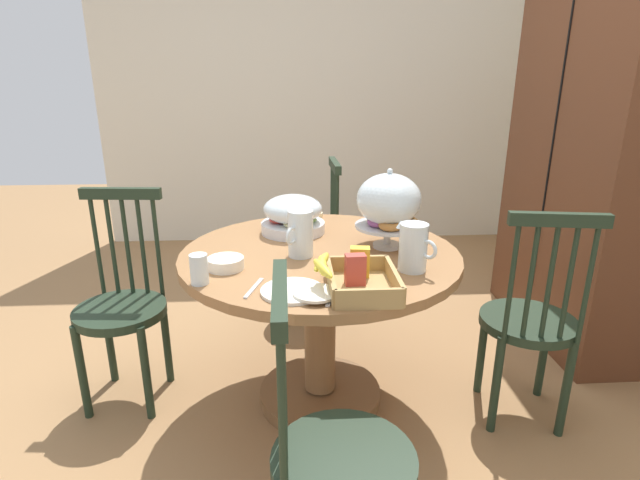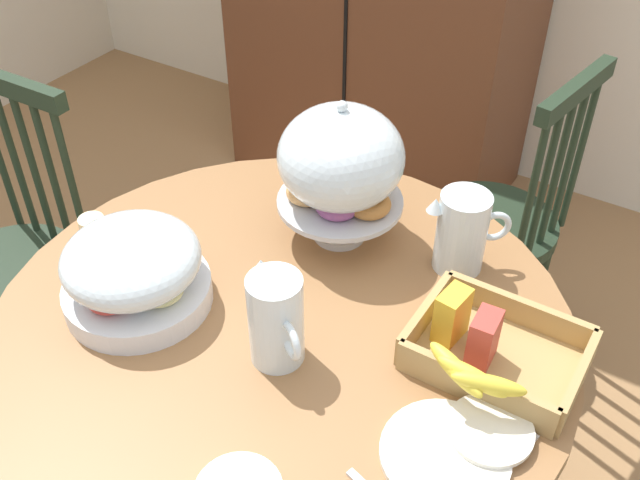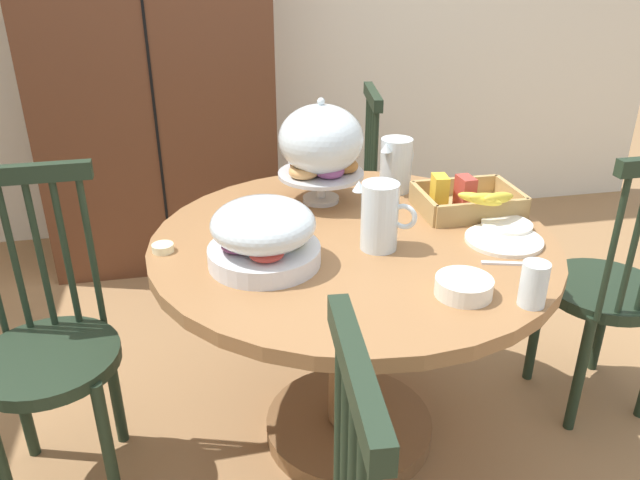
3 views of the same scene
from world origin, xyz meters
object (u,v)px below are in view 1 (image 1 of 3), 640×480
(pastry_stand_with_dome, at_px, (389,203))
(orange_juice_pitcher, at_px, (300,236))
(dining_table, at_px, (320,298))
(windsor_chair_by_cabinet, at_px, (122,308))
(milk_pitcher, at_px, (413,249))
(china_plate_large, at_px, (293,291))
(fruit_platter_covered, at_px, (293,215))
(cereal_bowl, at_px, (226,263))
(drinking_glass, at_px, (199,269))
(windsor_chair_facing_door, at_px, (335,462))
(butter_dish, at_px, (317,215))
(china_plate_small, at_px, (316,293))
(cereal_basket, at_px, (356,277))
(windsor_chair_near_window, at_px, (312,246))
(windsor_chair_far_side, at_px, (530,324))
(wooden_armoire, at_px, (600,166))

(pastry_stand_with_dome, distance_m, orange_juice_pitcher, 0.40)
(dining_table, relative_size, windsor_chair_by_cabinet, 1.21)
(milk_pitcher, bearing_deg, china_plate_large, -68.64)
(china_plate_large, bearing_deg, fruit_platter_covered, 179.39)
(cereal_bowl, bearing_deg, drinking_glass, -28.29)
(windsor_chair_facing_door, relative_size, butter_dish, 16.25)
(china_plate_small, xyz_separation_m, cereal_bowl, (-0.28, -0.33, 0.01))
(fruit_platter_covered, bearing_deg, windsor_chair_facing_door, 4.83)
(pastry_stand_with_dome, relative_size, cereal_basket, 1.09)
(dining_table, height_order, windsor_chair_near_window, windsor_chair_near_window)
(fruit_platter_covered, xyz_separation_m, butter_dish, (-0.27, 0.13, -0.07))
(windsor_chair_far_side, height_order, china_plate_large, windsor_chair_far_side)
(dining_table, relative_size, milk_pitcher, 6.41)
(butter_dish, bearing_deg, dining_table, -1.74)
(butter_dish, bearing_deg, fruit_platter_covered, -25.58)
(windsor_chair_facing_door, bearing_deg, windsor_chair_near_window, 179.43)
(orange_juice_pitcher, distance_m, china_plate_small, 0.42)
(windsor_chair_near_window, distance_m, china_plate_large, 1.34)
(windsor_chair_far_side, relative_size, milk_pitcher, 5.29)
(windsor_chair_facing_door, height_order, china_plate_small, windsor_chair_facing_door)
(windsor_chair_by_cabinet, bearing_deg, orange_juice_pitcher, 79.89)
(cereal_basket, relative_size, drinking_glass, 2.87)
(windsor_chair_by_cabinet, height_order, cereal_bowl, windsor_chair_by_cabinet)
(wooden_armoire, bearing_deg, china_plate_small, -56.54)
(windsor_chair_far_side, xyz_separation_m, orange_juice_pitcher, (-0.11, -0.96, 0.37))
(orange_juice_pitcher, height_order, cereal_basket, orange_juice_pitcher)
(windsor_chair_near_window, relative_size, fruit_platter_covered, 3.25)
(windsor_chair_near_window, height_order, fruit_platter_covered, windsor_chair_near_window)
(windsor_chair_far_side, distance_m, cereal_bowl, 1.29)
(windsor_chair_by_cabinet, distance_m, cereal_basket, 1.15)
(cereal_basket, height_order, china_plate_small, cereal_basket)
(windsor_chair_near_window, bearing_deg, cereal_basket, 4.36)
(cereal_basket, bearing_deg, pastry_stand_with_dome, 155.91)
(cereal_basket, bearing_deg, wooden_armoire, 124.22)
(windsor_chair_near_window, distance_m, pastry_stand_with_dome, 1.03)
(drinking_glass, relative_size, butter_dish, 1.83)
(windsor_chair_facing_door, distance_m, pastry_stand_with_dome, 1.08)
(orange_juice_pitcher, bearing_deg, fruit_platter_covered, -174.93)
(china_plate_small, distance_m, cereal_bowl, 0.44)
(windsor_chair_near_window, height_order, drinking_glass, windsor_chair_near_window)
(windsor_chair_far_side, distance_m, drinking_glass, 1.38)
(orange_juice_pitcher, bearing_deg, milk_pitcher, 66.45)
(china_plate_large, relative_size, china_plate_small, 1.47)
(wooden_armoire, height_order, orange_juice_pitcher, wooden_armoire)
(wooden_armoire, distance_m, windsor_chair_by_cabinet, 2.54)
(windsor_chair_by_cabinet, distance_m, windsor_chair_far_side, 1.78)
(wooden_armoire, relative_size, cereal_bowl, 14.00)
(milk_pitcher, height_order, drinking_glass, milk_pitcher)
(windsor_chair_by_cabinet, xyz_separation_m, cereal_basket, (0.49, 0.99, 0.33))
(windsor_chair_near_window, relative_size, butter_dish, 16.25)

